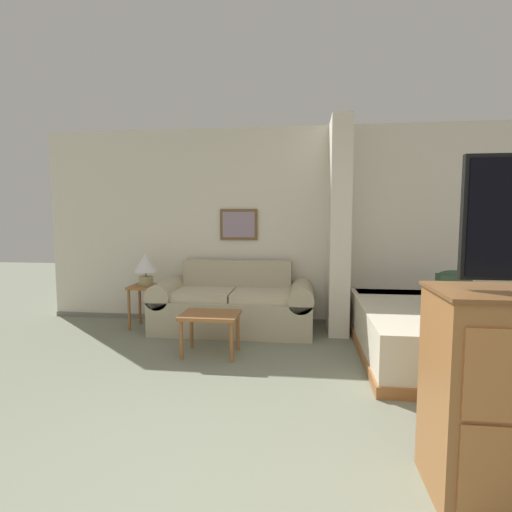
# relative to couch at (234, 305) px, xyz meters

# --- Properties ---
(wall_back) EXTENTS (6.42, 0.16, 2.60)m
(wall_back) POSITION_rel_couch_xyz_m (0.53, 0.48, 0.98)
(wall_back) COLOR silver
(wall_back) RESTS_ON ground_plane
(wall_partition_pillar) EXTENTS (0.24, 0.64, 2.60)m
(wall_partition_pillar) POSITION_rel_couch_xyz_m (1.29, 0.11, 0.98)
(wall_partition_pillar) COLOR silver
(wall_partition_pillar) RESTS_ON ground_plane
(couch) EXTENTS (1.99, 0.84, 0.86)m
(couch) POSITION_rel_couch_xyz_m (0.00, 0.00, 0.00)
(couch) COLOR #B7AD8E
(couch) RESTS_ON ground_plane
(coffee_table) EXTENTS (0.59, 0.45, 0.44)m
(coffee_table) POSITION_rel_couch_xyz_m (-0.08, -0.93, 0.05)
(coffee_table) COLOR #996033
(coffee_table) RESTS_ON ground_plane
(side_table) EXTENTS (0.39, 0.39, 0.55)m
(side_table) POSITION_rel_couch_xyz_m (-1.14, -0.02, 0.12)
(side_table) COLOR #996033
(side_table) RESTS_ON ground_plane
(table_lamp) EXTENTS (0.29, 0.29, 0.42)m
(table_lamp) POSITION_rel_couch_xyz_m (-1.14, -0.02, 0.49)
(table_lamp) COLOR tan
(table_lamp) RESTS_ON side_table
(bed) EXTENTS (1.51, 2.15, 0.51)m
(bed) POSITION_rel_couch_xyz_m (2.20, -0.69, -0.06)
(bed) COLOR #996033
(bed) RESTS_ON ground_plane
(backpack) EXTENTS (0.30, 0.20, 0.38)m
(backpack) POSITION_rel_couch_xyz_m (2.38, -0.66, 0.39)
(backpack) COLOR #2D4733
(backpack) RESTS_ON bed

